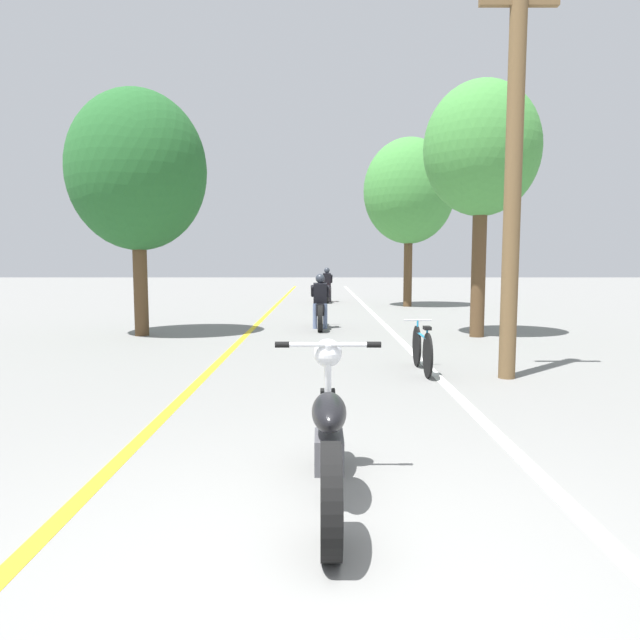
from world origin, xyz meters
TOP-DOWN VIEW (x-y plane):
  - ground_plane at (0.00, 0.00)m, footprint 120.00×120.00m
  - lane_stripe_center at (-1.70, 12.91)m, footprint 0.14×48.00m
  - lane_stripe_edge at (1.78, 12.91)m, footprint 0.14×48.00m
  - utility_pole at (2.78, 5.32)m, footprint 1.10×0.24m
  - roadside_tree_right_near at (3.61, 9.98)m, footprint 2.57×2.32m
  - roadside_tree_right_far at (3.38, 18.88)m, footprint 3.43×3.09m
  - roadside_tree_left at (-4.10, 10.18)m, footprint 3.12×2.81m
  - motorcycle_foreground at (0.09, 0.97)m, footprint 0.82×2.07m
  - motorcycle_rider_lead at (0.03, 11.57)m, footprint 0.50×2.12m
  - motorcycle_rider_far at (0.32, 21.19)m, footprint 0.50×2.01m
  - bicycle_parked at (1.61, 5.80)m, footprint 0.44×1.62m

SIDE VIEW (x-z plane):
  - ground_plane at x=0.00m, z-range 0.00..0.00m
  - lane_stripe_center at x=-1.70m, z-range 0.00..0.01m
  - lane_stripe_edge at x=1.78m, z-range 0.00..0.01m
  - bicycle_parked at x=1.61m, z-range -0.03..0.75m
  - motorcycle_foreground at x=0.09m, z-range -0.08..1.01m
  - motorcycle_rider_lead at x=0.03m, z-range -0.17..1.23m
  - motorcycle_rider_far at x=0.32m, z-range -0.18..1.29m
  - utility_pole at x=2.78m, z-range 0.09..5.96m
  - roadside_tree_left at x=-4.10m, z-range 0.96..6.51m
  - roadside_tree_right_near at x=3.61m, z-range 1.31..6.99m
  - roadside_tree_right_far at x=3.38m, z-range 1.17..7.50m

